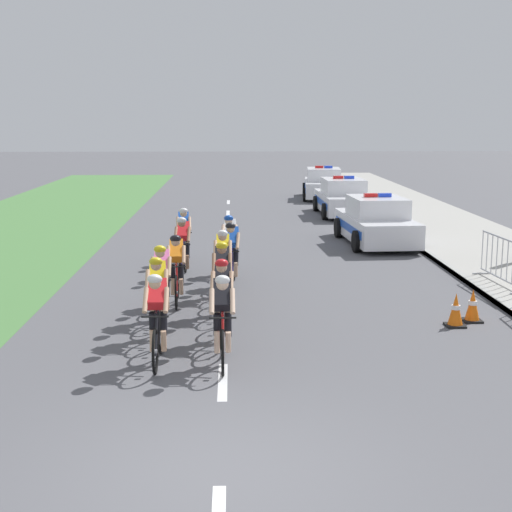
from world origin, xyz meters
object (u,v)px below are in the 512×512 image
at_px(cyclist_ninth, 183,246).
at_px(crowd_barrier_rear, 502,261).
at_px(cyclist_twelfth, 230,243).
at_px(cyclist_fifth, 162,281).
at_px(police_car_second, 343,198).
at_px(cyclist_sixth, 222,276).
at_px(police_car_third, 323,184).
at_px(cyclist_tenth, 232,252).
at_px(police_car_nearest, 376,222).
at_px(cyclist_second, 222,317).
at_px(traffic_cone_near, 473,306).
at_px(traffic_cone_far, 456,310).
at_px(cyclist_eleventh, 184,234).
at_px(cyclist_eighth, 223,262).
at_px(cyclist_seventh, 177,268).
at_px(cyclist_third, 158,295).
at_px(cyclist_lead, 157,316).
at_px(cyclist_fourth, 222,297).

bearing_deg(cyclist_ninth, crowd_barrier_rear, -11.71).
bearing_deg(cyclist_twelfth, cyclist_fifth, -106.71).
bearing_deg(police_car_second, cyclist_sixth, -106.97).
height_order(cyclist_fifth, police_car_third, police_car_third).
xyz_separation_m(cyclist_ninth, cyclist_tenth, (1.19, -0.98, 0.00)).
distance_m(cyclist_twelfth, police_car_nearest, 6.28).
relative_size(cyclist_second, cyclist_tenth, 1.00).
relative_size(crowd_barrier_rear, traffic_cone_near, 3.63).
height_order(police_car_second, traffic_cone_far, police_car_second).
distance_m(cyclist_sixth, cyclist_eleventh, 5.59).
distance_m(cyclist_sixth, police_car_third, 22.18).
bearing_deg(police_car_nearest, cyclist_eleventh, -153.77).
xyz_separation_m(crowd_barrier_rear, traffic_cone_far, (-1.98, -3.09, -0.34)).
relative_size(police_car_nearest, police_car_third, 0.99).
distance_m(cyclist_eighth, police_car_nearest, 8.24).
bearing_deg(cyclist_fifth, police_car_second, 69.57).
bearing_deg(cyclist_seventh, cyclist_third, -93.61).
height_order(cyclist_lead, police_car_nearest, police_car_nearest).
xyz_separation_m(police_car_second, police_car_third, (-0.00, 6.36, 0.00)).
height_order(cyclist_seventh, cyclist_tenth, same).
bearing_deg(cyclist_eleventh, cyclist_tenth, -65.43).
distance_m(cyclist_third, cyclist_sixth, 1.92).
relative_size(cyclist_eighth, cyclist_ninth, 1.00).
relative_size(cyclist_eighth, cyclist_twelfth, 1.00).
bearing_deg(cyclist_fourth, cyclist_fifth, 130.33).
xyz_separation_m(cyclist_fifth, cyclist_tenth, (1.35, 3.01, 0.00)).
xyz_separation_m(cyclist_lead, police_car_second, (5.67, 18.30, -0.11)).
relative_size(police_car_second, traffic_cone_far, 6.91).
relative_size(cyclist_fourth, traffic_cone_far, 2.69).
relative_size(cyclist_fourth, cyclist_ninth, 1.00).
distance_m(cyclist_third, cyclist_fifth, 1.21).
bearing_deg(cyclist_lead, cyclist_third, 95.30).
distance_m(cyclist_eleventh, crowd_barrier_rear, 8.20).
bearing_deg(police_car_third, traffic_cone_near, -89.61).
bearing_deg(cyclist_eleventh, cyclist_eighth, -74.43).
xyz_separation_m(cyclist_ninth, police_car_nearest, (5.68, 4.69, -0.11)).
relative_size(cyclist_ninth, cyclist_eleventh, 1.00).
relative_size(cyclist_tenth, crowd_barrier_rear, 0.74).
height_order(cyclist_eighth, crowd_barrier_rear, cyclist_eighth).
xyz_separation_m(cyclist_tenth, traffic_cone_far, (4.21, -3.64, -0.48)).
relative_size(cyclist_lead, cyclist_second, 1.00).
height_order(cyclist_eleventh, crowd_barrier_rear, cyclist_eleventh).
relative_size(cyclist_eighth, police_car_third, 0.38).
bearing_deg(cyclist_seventh, cyclist_tenth, 56.61).
distance_m(cyclist_fifth, cyclist_seventh, 1.27).
distance_m(cyclist_seventh, cyclist_ninth, 2.74).
height_order(cyclist_eighth, police_car_third, police_car_third).
height_order(cyclist_third, cyclist_eleventh, same).
xyz_separation_m(cyclist_seventh, traffic_cone_near, (5.79, -1.55, -0.48)).
distance_m(cyclist_ninth, traffic_cone_far, 7.12).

